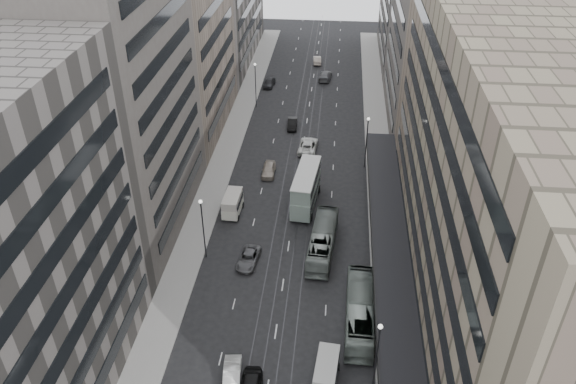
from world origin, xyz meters
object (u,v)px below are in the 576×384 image
at_px(vw_microbus, 326,371).
at_px(sedan_1, 232,376).
at_px(double_decker, 306,188).
at_px(bus_near, 360,311).
at_px(sedan_2, 248,258).
at_px(bus_far, 323,241).
at_px(panel_van, 233,203).

relative_size(vw_microbus, sedan_1, 1.08).
bearing_deg(double_decker, sedan_1, -93.68).
distance_m(bus_near, double_decker, 22.24).
relative_size(bus_near, sedan_1, 2.58).
bearing_deg(sedan_2, vw_microbus, -52.32).
xyz_separation_m(bus_far, panel_van, (-12.24, 6.84, -0.01)).
bearing_deg(panel_van, double_decker, 18.42).
relative_size(panel_van, sedan_2, 0.97).
bearing_deg(bus_far, sedan_2, 23.96).
relative_size(panel_van, sedan_1, 1.01).
bearing_deg(sedan_1, double_decker, 74.31).
xyz_separation_m(panel_van, sedan_2, (3.60, -9.87, -0.92)).
relative_size(bus_near, vw_microbus, 2.39).
xyz_separation_m(bus_far, vw_microbus, (1.16, -19.10, -0.16)).
relative_size(vw_microbus, panel_van, 1.07).
xyz_separation_m(bus_far, double_decker, (-2.69, 9.66, 1.21)).
height_order(double_decker, vw_microbus, double_decker).
height_order(vw_microbus, panel_van, panel_van).
height_order(panel_van, sedan_2, panel_van).
xyz_separation_m(bus_near, double_decker, (-7.00, 21.08, 1.17)).
height_order(bus_far, double_decker, double_decker).
xyz_separation_m(bus_far, sedan_2, (-8.64, -3.04, -0.93)).
bearing_deg(vw_microbus, double_decker, 103.02).
bearing_deg(bus_near, sedan_2, -31.75).
bearing_deg(sedan_2, double_decker, 71.18).
xyz_separation_m(double_decker, sedan_2, (-5.95, -12.70, -2.15)).
distance_m(panel_van, sedan_2, 10.55).
bearing_deg(bus_far, panel_van, -24.57).
distance_m(bus_near, sedan_1, 14.64).
bearing_deg(sedan_2, sedan_1, -80.07).
distance_m(double_decker, sedan_1, 30.07).
bearing_deg(double_decker, vw_microbus, -76.71).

